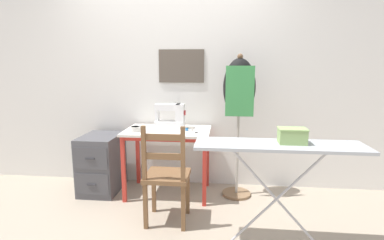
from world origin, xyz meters
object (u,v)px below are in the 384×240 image
at_px(scissors, 199,133).
at_px(wooden_chair, 167,176).
at_px(fabric_bowl, 135,129).
at_px(dress_form, 239,94).
at_px(sewing_machine, 172,117).
at_px(ironing_board, 279,150).
at_px(thread_spool_near_machine, 187,129).
at_px(thread_spool_mid_table, 192,129).
at_px(storage_box, 292,136).
at_px(filing_cabinet, 102,163).

bearing_deg(scissors, wooden_chair, -117.14).
relative_size(fabric_bowl, dress_form, 0.07).
height_order(sewing_machine, ironing_board, sewing_machine).
bearing_deg(dress_form, thread_spool_near_machine, -173.00).
bearing_deg(thread_spool_mid_table, ironing_board, -50.50).
bearing_deg(scissors, dress_form, 23.87).
bearing_deg(storage_box, thread_spool_mid_table, 133.54).
bearing_deg(ironing_board, storage_box, 13.50).
height_order(scissors, ironing_board, ironing_board).
height_order(sewing_machine, scissors, sewing_machine).
bearing_deg(dress_form, wooden_chair, -134.78).
xyz_separation_m(wooden_chair, ironing_board, (0.93, -0.31, 0.37)).
relative_size(sewing_machine, filing_cabinet, 0.52).
height_order(thread_spool_near_machine, ironing_board, ironing_board).
height_order(scissors, storage_box, storage_box).
distance_m(ironing_board, storage_box, 0.14).
bearing_deg(storage_box, thread_spool_near_machine, 135.54).
xyz_separation_m(thread_spool_near_machine, thread_spool_mid_table, (0.05, 0.01, -0.00)).
distance_m(sewing_machine, dress_form, 0.79).
distance_m(sewing_machine, ironing_board, 1.45).
xyz_separation_m(thread_spool_mid_table, filing_cabinet, (-1.06, 0.03, -0.43)).
bearing_deg(thread_spool_mid_table, filing_cabinet, 178.62).
bearing_deg(ironing_board, thread_spool_mid_table, 129.50).
height_order(thread_spool_mid_table, storage_box, storage_box).
height_order(fabric_bowl, filing_cabinet, fabric_bowl).
xyz_separation_m(scissors, thread_spool_near_machine, (-0.14, 0.12, 0.02)).
relative_size(wooden_chair, dress_form, 0.60).
height_order(wooden_chair, filing_cabinet, wooden_chair).
xyz_separation_m(wooden_chair, storage_box, (1.03, -0.29, 0.48)).
bearing_deg(fabric_bowl, thread_spool_mid_table, 9.60).
relative_size(sewing_machine, thread_spool_mid_table, 10.79).
bearing_deg(ironing_board, fabric_bowl, 148.74).
height_order(thread_spool_mid_table, wooden_chair, wooden_chair).
xyz_separation_m(fabric_bowl, wooden_chair, (0.44, -0.52, -0.33)).
bearing_deg(storage_box, dress_form, 110.35).
relative_size(thread_spool_near_machine, dress_form, 0.03).
xyz_separation_m(sewing_machine, fabric_bowl, (-0.36, -0.21, -0.10)).
height_order(thread_spool_mid_table, filing_cabinet, thread_spool_mid_table).
bearing_deg(filing_cabinet, thread_spool_mid_table, -1.38).
height_order(sewing_machine, storage_box, sewing_machine).
xyz_separation_m(sewing_machine, scissors, (0.33, -0.24, -0.13)).
height_order(thread_spool_mid_table, ironing_board, ironing_board).
bearing_deg(thread_spool_mid_table, thread_spool_near_machine, -167.03).
bearing_deg(sewing_machine, dress_form, -4.36).
relative_size(sewing_machine, thread_spool_near_machine, 8.43).
relative_size(scissors, storage_box, 0.62).
distance_m(thread_spool_mid_table, dress_form, 0.64).
height_order(fabric_bowl, thread_spool_near_machine, fabric_bowl).
bearing_deg(storage_box, ironing_board, -166.50).
bearing_deg(fabric_bowl, thread_spool_near_machine, 9.29).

